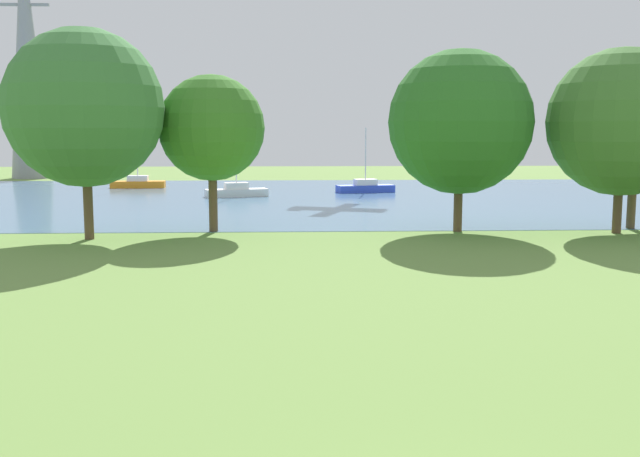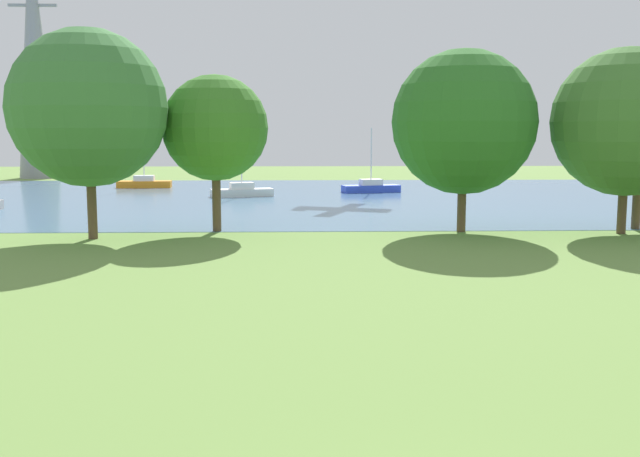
% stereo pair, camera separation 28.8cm
% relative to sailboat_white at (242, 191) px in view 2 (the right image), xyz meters
% --- Properties ---
extents(ground_plane, '(160.00, 160.00, 0.00)m').
position_rel_sailboat_white_xyz_m(ground_plane, '(6.00, -28.55, -0.46)').
color(ground_plane, olive).
extents(water_surface, '(140.00, 40.00, 0.02)m').
position_rel_sailboat_white_xyz_m(water_surface, '(6.00, -0.55, -0.45)').
color(water_surface, teal).
rests_on(water_surface, ground).
extents(sailboat_white, '(5.03, 2.71, 6.60)m').
position_rel_sailboat_white_xyz_m(sailboat_white, '(0.00, 0.00, 0.00)').
color(sailboat_white, white).
rests_on(sailboat_white, water_surface).
extents(sailboat_orange, '(4.87, 1.74, 7.83)m').
position_rel_sailboat_white_xyz_m(sailboat_orange, '(-9.56, 9.74, 0.02)').
color(sailboat_orange, orange).
rests_on(sailboat_orange, water_surface).
extents(sailboat_blue, '(5.01, 2.54, 5.37)m').
position_rel_sailboat_white_xyz_m(sailboat_blue, '(10.52, 3.75, -0.01)').
color(sailboat_blue, blue).
rests_on(sailboat_blue, water_surface).
extents(tree_east_near, '(7.36, 7.36, 9.83)m').
position_rel_sailboat_white_xyz_m(tree_east_near, '(-5.42, -22.62, 5.68)').
color(tree_east_near, brown).
rests_on(tree_east_near, ground).
extents(tree_west_near, '(5.31, 5.31, 7.90)m').
position_rel_sailboat_white_xyz_m(tree_west_near, '(0.20, -20.20, 4.77)').
color(tree_west_near, brown).
rests_on(tree_west_near, ground).
extents(tree_east_far, '(7.26, 7.26, 9.17)m').
position_rel_sailboat_white_xyz_m(tree_east_far, '(12.64, -20.63, 5.07)').
color(tree_east_far, brown).
rests_on(tree_east_far, ground).
extents(tree_mid_shore, '(7.29, 7.29, 9.17)m').
position_rel_sailboat_white_xyz_m(tree_mid_shore, '(20.47, -21.66, 5.06)').
color(tree_mid_shore, brown).
rests_on(tree_mid_shore, ground).
extents(electricity_pylon, '(6.40, 4.40, 26.98)m').
position_rel_sailboat_white_xyz_m(electricity_pylon, '(-24.06, 24.98, 13.04)').
color(electricity_pylon, gray).
rests_on(electricity_pylon, ground).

